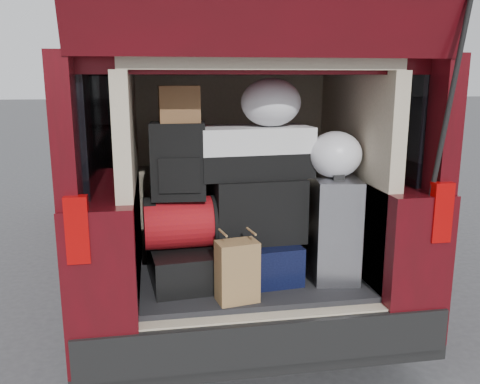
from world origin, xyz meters
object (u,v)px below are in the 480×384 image
(backpack, at_px, (178,161))
(silver_roller, at_px, (334,227))
(black_hardshell, at_px, (184,264))
(navy_hardshell, at_px, (256,257))
(kraft_bag, at_px, (237,271))
(twotone_duffel, at_px, (254,151))
(red_duffel, at_px, (184,222))
(black_soft_case, at_px, (258,209))

(backpack, bearing_deg, silver_roller, 1.59)
(black_hardshell, bearing_deg, silver_roller, -9.82)
(silver_roller, bearing_deg, navy_hardshell, 178.78)
(black_hardshell, distance_m, kraft_bag, 0.40)
(kraft_bag, height_order, twotone_duffel, twotone_duffel)
(red_duffel, relative_size, twotone_duffel, 0.69)
(kraft_bag, xyz_separation_m, twotone_duffel, (0.16, 0.37, 0.56))
(navy_hardshell, relative_size, backpack, 1.22)
(twotone_duffel, bearing_deg, silver_roller, -19.96)
(black_soft_case, height_order, backpack, backpack)
(red_duffel, xyz_separation_m, twotone_duffel, (0.40, 0.06, 0.37))
(black_soft_case, relative_size, twotone_duffel, 0.80)
(navy_hardshell, height_order, silver_roller, silver_roller)
(black_hardshell, bearing_deg, backpack, -140.92)
(black_soft_case, distance_m, backpack, 0.53)
(red_duffel, distance_m, twotone_duffel, 0.55)
(black_soft_case, bearing_deg, twotone_duffel, 108.90)
(kraft_bag, bearing_deg, twotone_duffel, 57.34)
(black_hardshell, xyz_separation_m, kraft_bag, (0.25, -0.31, 0.06))
(black_hardshell, xyz_separation_m, navy_hardshell, (0.42, 0.02, 0.01))
(navy_hardshell, distance_m, black_soft_case, 0.29)
(backpack, bearing_deg, twotone_duffel, 15.22)
(navy_hardshell, xyz_separation_m, silver_roller, (0.43, -0.08, 0.18))
(twotone_duffel, bearing_deg, navy_hardshell, -83.40)
(silver_roller, xyz_separation_m, kraft_bag, (-0.60, -0.25, -0.13))
(black_hardshell, distance_m, backpack, 0.58)
(backpack, bearing_deg, navy_hardshell, 9.00)
(black_soft_case, height_order, twotone_duffel, twotone_duffel)
(navy_hardshell, relative_size, black_soft_case, 1.01)
(backpack, bearing_deg, black_hardshell, 49.48)
(red_duffel, relative_size, backpack, 1.05)
(navy_hardshell, height_order, black_soft_case, black_soft_case)
(black_hardshell, xyz_separation_m, red_duffel, (0.01, 0.00, 0.24))
(red_duffel, bearing_deg, kraft_bag, -54.55)
(black_soft_case, bearing_deg, red_duffel, 179.61)
(black_hardshell, bearing_deg, navy_hardshell, -3.21)
(backpack, bearing_deg, red_duffel, 44.77)
(twotone_duffel, bearing_deg, red_duffel, -175.58)
(navy_hardshell, relative_size, silver_roller, 0.87)
(silver_roller, distance_m, kraft_bag, 0.66)
(red_duffel, bearing_deg, backpack, -142.50)
(navy_hardshell, height_order, backpack, backpack)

